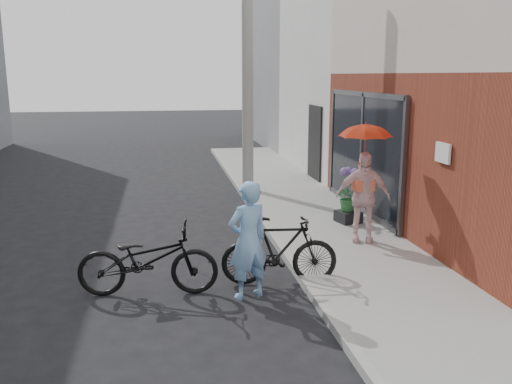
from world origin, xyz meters
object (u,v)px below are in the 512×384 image
object	(u,v)px
utility_pole	(248,52)
planter	(348,217)
bike_left	(148,260)
kimono_woman	(363,197)
officer	(248,240)
bike_right	(279,250)

from	to	relation	value
utility_pole	planter	size ratio (longest dim) A/B	16.56
bike_left	kimono_woman	distance (m)	3.94
utility_pole	officer	distance (m)	7.06
utility_pole	bike_left	size ratio (longest dim) A/B	3.67
planter	bike_left	bearing A→B (deg)	-144.63
utility_pole	kimono_woman	world-z (taller)	utility_pole
kimono_woman	planter	bearing A→B (deg)	98.42
bike_left	bike_right	distance (m)	1.86
utility_pole	officer	xyz separation A→B (m)	(-1.02, -6.45, -2.69)
officer	bike_left	world-z (taller)	officer
utility_pole	kimono_woman	xyz separation A→B (m)	(1.27, -4.63, -2.59)
utility_pole	planter	xyz separation A→B (m)	(1.47, -3.41, -3.27)
officer	kimono_woman	bearing A→B (deg)	-163.58
officer	kimono_woman	xyz separation A→B (m)	(2.29, 1.82, 0.10)
bike_left	planter	bearing A→B (deg)	-48.89
kimono_woman	planter	distance (m)	1.41
bike_left	kimono_woman	xyz separation A→B (m)	(3.63, 1.49, 0.41)
bike_left	kimono_woman	world-z (taller)	kimono_woman
kimono_woman	planter	xyz separation A→B (m)	(0.19, 1.22, -0.68)
utility_pole	officer	world-z (taller)	utility_pole
bike_left	bike_right	world-z (taller)	bike_right
utility_pole	bike_left	distance (m)	7.21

